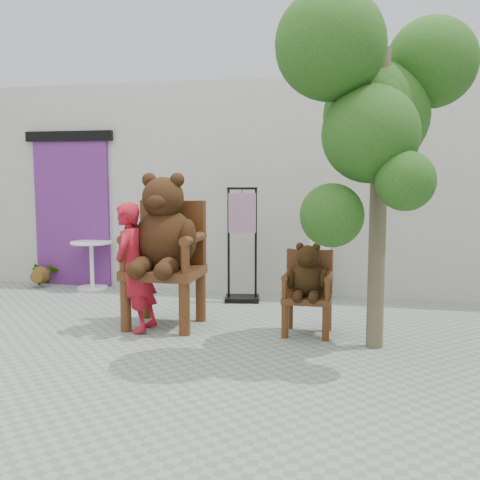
{
  "coord_description": "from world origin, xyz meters",
  "views": [
    {
      "loc": [
        1.33,
        -5.15,
        1.67
      ],
      "look_at": [
        -0.03,
        0.94,
        0.95
      ],
      "focal_mm": 42.0,
      "sensor_mm": 36.0,
      "label": 1
    }
  ],
  "objects_px": {
    "chair_small": "(308,281)",
    "person": "(134,268)",
    "cafe_table": "(92,259)",
    "tree": "(369,99)",
    "chair_big": "(164,240)",
    "stool_bucket": "(320,252)",
    "display_stand": "(242,258)"
  },
  "relations": [
    {
      "from": "person",
      "to": "chair_small",
      "type": "bearing_deg",
      "value": 100.07
    },
    {
      "from": "display_stand",
      "to": "tree",
      "type": "height_order",
      "value": "tree"
    },
    {
      "from": "chair_big",
      "to": "stool_bucket",
      "type": "height_order",
      "value": "chair_big"
    },
    {
      "from": "cafe_table",
      "to": "tree",
      "type": "distance_m",
      "value": 4.84
    },
    {
      "from": "chair_small",
      "to": "stool_bucket",
      "type": "bearing_deg",
      "value": 90.37
    },
    {
      "from": "cafe_table",
      "to": "tree",
      "type": "xyz_separation_m",
      "value": [
        3.93,
        -2.07,
        1.93
      ]
    },
    {
      "from": "stool_bucket",
      "to": "tree",
      "type": "xyz_separation_m",
      "value": [
        0.59,
        -2.07,
        1.73
      ]
    },
    {
      "from": "chair_small",
      "to": "person",
      "type": "xyz_separation_m",
      "value": [
        -1.83,
        -0.28,
        0.12
      ]
    },
    {
      "from": "display_stand",
      "to": "tree",
      "type": "bearing_deg",
      "value": -58.29
    },
    {
      "from": "chair_small",
      "to": "person",
      "type": "bearing_deg",
      "value": -171.23
    },
    {
      "from": "cafe_table",
      "to": "stool_bucket",
      "type": "relative_size",
      "value": 0.48
    },
    {
      "from": "person",
      "to": "tree",
      "type": "relative_size",
      "value": 0.42
    },
    {
      "from": "chair_small",
      "to": "stool_bucket",
      "type": "height_order",
      "value": "stool_bucket"
    },
    {
      "from": "tree",
      "to": "person",
      "type": "bearing_deg",
      "value": 177.52
    },
    {
      "from": "tree",
      "to": "chair_small",
      "type": "bearing_deg",
      "value": 146.5
    },
    {
      "from": "display_stand",
      "to": "stool_bucket",
      "type": "relative_size",
      "value": 1.04
    },
    {
      "from": "cafe_table",
      "to": "display_stand",
      "type": "xyz_separation_m",
      "value": [
        2.34,
        -0.31,
        0.14
      ]
    },
    {
      "from": "display_stand",
      "to": "tree",
      "type": "relative_size",
      "value": 0.46
    },
    {
      "from": "chair_big",
      "to": "person",
      "type": "distance_m",
      "value": 0.45
    },
    {
      "from": "chair_big",
      "to": "person",
      "type": "relative_size",
      "value": 1.23
    },
    {
      "from": "display_stand",
      "to": "person",
      "type": "bearing_deg",
      "value": -126.65
    },
    {
      "from": "person",
      "to": "display_stand",
      "type": "relative_size",
      "value": 0.91
    },
    {
      "from": "chair_small",
      "to": "cafe_table",
      "type": "relative_size",
      "value": 1.38
    },
    {
      "from": "chair_small",
      "to": "display_stand",
      "type": "bearing_deg",
      "value": 126.22
    },
    {
      "from": "chair_big",
      "to": "chair_small",
      "type": "height_order",
      "value": "chair_big"
    },
    {
      "from": "stool_bucket",
      "to": "tree",
      "type": "relative_size",
      "value": 0.44
    },
    {
      "from": "chair_small",
      "to": "stool_bucket",
      "type": "relative_size",
      "value": 0.67
    },
    {
      "from": "chair_small",
      "to": "tree",
      "type": "height_order",
      "value": "tree"
    },
    {
      "from": "stool_bucket",
      "to": "chair_small",
      "type": "bearing_deg",
      "value": -89.63
    },
    {
      "from": "chair_small",
      "to": "person",
      "type": "distance_m",
      "value": 1.85
    },
    {
      "from": "cafe_table",
      "to": "stool_bucket",
      "type": "distance_m",
      "value": 3.34
    },
    {
      "from": "cafe_table",
      "to": "tree",
      "type": "height_order",
      "value": "tree"
    }
  ]
}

